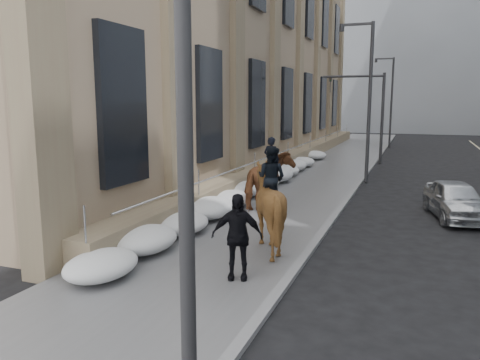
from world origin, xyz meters
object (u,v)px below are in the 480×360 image
object	(u,v)px
pedestrian	(237,236)
mounted_horse_left	(269,179)
car_silver	(455,200)
mounted_horse_right	(268,204)

from	to	relation	value
pedestrian	mounted_horse_left	bearing A→B (deg)	84.40
car_silver	mounted_horse_left	bearing A→B (deg)	179.37
pedestrian	car_silver	distance (m)	9.88
mounted_horse_left	pedestrian	size ratio (longest dim) A/B	1.37
mounted_horse_left	pedestrian	bearing A→B (deg)	112.70
mounted_horse_right	pedestrian	world-z (taller)	mounted_horse_right
car_silver	mounted_horse_right	bearing A→B (deg)	-142.66
car_silver	pedestrian	bearing A→B (deg)	-133.36
mounted_horse_left	mounted_horse_right	bearing A→B (deg)	118.24
mounted_horse_left	mounted_horse_right	world-z (taller)	mounted_horse_right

